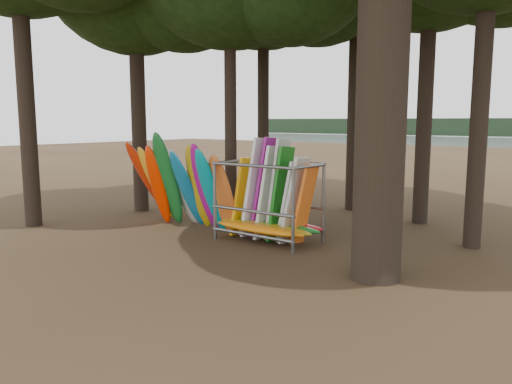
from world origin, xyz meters
The scene contains 3 objects.
ground centered at (0.00, 0.00, 0.00)m, with size 120.00×120.00×0.00m, color #47331E.
kayak_row centered at (-2.63, 1.61, 1.31)m, with size 4.36×2.03×3.14m.
storage_rack centered at (0.64, 1.83, 1.03)m, with size 3.17×1.50×2.91m.
Camera 1 is at (8.69, -9.23, 3.32)m, focal length 35.00 mm.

